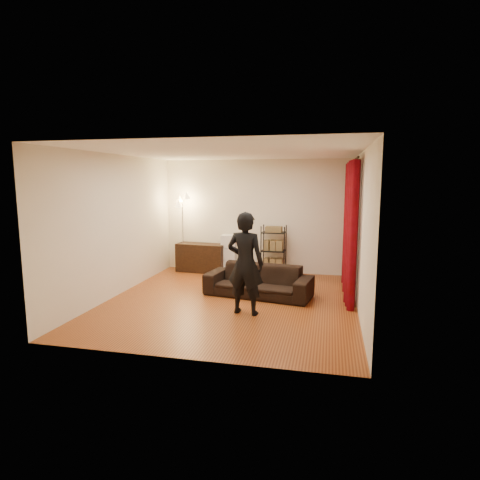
% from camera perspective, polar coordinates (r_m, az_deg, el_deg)
% --- Properties ---
extents(floor, '(5.00, 5.00, 0.00)m').
position_cam_1_polar(floor, '(7.51, -1.26, -8.64)').
color(floor, '#985021').
rests_on(floor, ground).
extents(ceiling, '(5.00, 5.00, 0.00)m').
position_cam_1_polar(ceiling, '(7.19, -1.33, 12.38)').
color(ceiling, white).
rests_on(ceiling, ground).
extents(wall_back, '(5.00, 0.00, 5.00)m').
position_cam_1_polar(wall_back, '(9.66, 2.30, 3.37)').
color(wall_back, beige).
rests_on(wall_back, ground).
extents(wall_front, '(5.00, 0.00, 5.00)m').
position_cam_1_polar(wall_front, '(4.87, -8.45, -1.82)').
color(wall_front, beige).
rests_on(wall_front, ground).
extents(wall_left, '(0.00, 5.00, 5.00)m').
position_cam_1_polar(wall_left, '(8.07, -17.00, 1.99)').
color(wall_left, beige).
rests_on(wall_left, ground).
extents(wall_right, '(0.00, 5.00, 5.00)m').
position_cam_1_polar(wall_right, '(7.03, 16.79, 1.09)').
color(wall_right, beige).
rests_on(wall_right, ground).
extents(curtain_rod, '(0.04, 2.65, 0.04)m').
position_cam_1_polar(curtain_rod, '(8.10, 15.90, 10.78)').
color(curtain_rod, black).
rests_on(curtain_rod, wall_right).
extents(curtain, '(0.22, 2.65, 2.55)m').
position_cam_1_polar(curtain, '(8.15, 15.39, 1.59)').
color(curtain, '#620410').
rests_on(curtain, ground).
extents(sofa, '(2.13, 1.11, 0.59)m').
position_cam_1_polar(sofa, '(7.76, 2.64, -5.81)').
color(sofa, black).
rests_on(sofa, ground).
extents(person, '(0.67, 0.49, 1.71)m').
position_cam_1_polar(person, '(6.61, 0.76, -3.35)').
color(person, black).
rests_on(person, ground).
extents(media_cabinet, '(1.21, 0.54, 0.69)m').
position_cam_1_polar(media_cabinet, '(9.81, -5.55, -2.52)').
color(media_cabinet, black).
rests_on(media_cabinet, ground).
extents(storage_boxes, '(0.41, 0.34, 0.92)m').
position_cam_1_polar(storage_boxes, '(9.66, -1.69, -1.95)').
color(storage_boxes, silver).
rests_on(storage_boxes, ground).
extents(wire_shelf, '(0.62, 0.50, 1.18)m').
position_cam_1_polar(wire_shelf, '(9.36, 4.80, -1.52)').
color(wire_shelf, black).
rests_on(wire_shelf, ground).
extents(floor_lamp, '(0.43, 0.43, 1.86)m').
position_cam_1_polar(floor_lamp, '(9.86, -8.13, 0.94)').
color(floor_lamp, silver).
rests_on(floor_lamp, ground).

